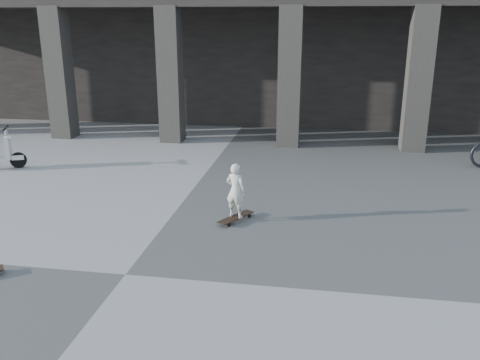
# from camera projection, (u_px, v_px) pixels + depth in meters

# --- Properties ---
(ground) EXTENTS (90.00, 90.00, 0.00)m
(ground) POSITION_uv_depth(u_px,v_px,m) (125.00, 275.00, 7.53)
(ground) COLOR #484845
(ground) RESTS_ON ground
(colonnade) EXTENTS (28.00, 8.82, 6.00)m
(colonnade) POSITION_uv_depth(u_px,v_px,m) (254.00, 35.00, 19.56)
(colonnade) COLOR black
(colonnade) RESTS_ON ground
(longboard) EXTENTS (0.61, 0.83, 0.09)m
(longboard) POSITION_uv_depth(u_px,v_px,m) (236.00, 218.00, 9.51)
(longboard) COLOR black
(longboard) RESTS_ON ground
(child) EXTENTS (0.44, 0.35, 1.04)m
(child) POSITION_uv_depth(u_px,v_px,m) (236.00, 191.00, 9.35)
(child) COLOR beige
(child) RESTS_ON longboard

